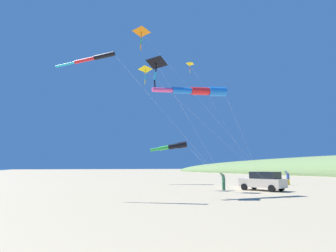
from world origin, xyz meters
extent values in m
plane|color=tan|center=(0.00, 0.00, 0.00)|extent=(600.00, 600.00, 0.00)
cube|color=beige|center=(-2.51, -4.56, 0.75)|extent=(3.00, 4.65, 0.84)
cube|color=black|center=(-2.41, -4.89, 1.51)|extent=(2.30, 2.94, 0.68)
cylinder|color=black|center=(-3.81, -3.43, 0.33)|extent=(0.40, 0.70, 0.66)
cylinder|color=black|center=(-2.04, -2.90, 0.33)|extent=(0.40, 0.70, 0.66)
cylinder|color=black|center=(-2.98, -6.23, 0.33)|extent=(0.40, 0.70, 0.66)
cylinder|color=black|center=(-1.20, -5.70, 0.33)|extent=(0.40, 0.70, 0.66)
cube|color=#EF4C93|center=(-0.20, -3.67, 0.18)|extent=(0.60, 0.40, 0.36)
cube|color=white|center=(-0.20, -3.67, 0.39)|extent=(0.62, 0.42, 0.06)
cube|color=gold|center=(6.69, 0.39, 0.39)|extent=(0.34, 0.24, 0.78)
cylinder|color=#335199|center=(6.69, 0.39, 1.10)|extent=(0.45, 0.45, 0.65)
sphere|color=beige|center=(6.69, 0.39, 1.55)|extent=(0.24, 0.24, 0.24)
cylinder|color=#335199|center=(6.49, 0.29, 1.59)|extent=(0.40, 0.21, 0.49)
cylinder|color=#335199|center=(6.59, 0.59, 1.59)|extent=(0.40, 0.21, 0.49)
cube|color=#3D7F51|center=(-5.65, -2.48, 0.37)|extent=(0.31, 0.20, 0.75)
cylinder|color=#3D7F51|center=(-5.65, -2.48, 1.06)|extent=(0.40, 0.40, 0.62)
sphere|color=brown|center=(-5.65, -2.48, 1.48)|extent=(0.23, 0.23, 0.23)
cylinder|color=#3D7F51|center=(-5.83, -2.60, 1.52)|extent=(0.39, 0.16, 0.47)
cylinder|color=#3D7F51|center=(-5.77, -2.30, 1.52)|extent=(0.39, 0.16, 0.47)
pyramid|color=orange|center=(-12.96, 2.38, 17.70)|extent=(1.76, 1.32, 0.72)
cylinder|color=black|center=(-12.97, 2.33, 17.63)|extent=(0.33, 1.16, 0.79)
cylinder|color=orange|center=(-12.98, 2.31, 17.20)|extent=(0.16, 0.19, 0.71)
cylinder|color=green|center=(-13.02, 2.31, 16.49)|extent=(0.21, 0.21, 0.72)
cylinder|color=orange|center=(-13.04, 2.35, 15.79)|extent=(0.18, 0.18, 0.71)
cylinder|color=white|center=(-7.07, -1.42, 8.79)|extent=(11.81, 7.51, 17.57)
cylinder|color=black|center=(-18.63, -5.04, 10.96)|extent=(1.60, 1.26, 0.61)
cylinder|color=red|center=(-19.98, -4.11, 10.70)|extent=(1.53, 1.17, 0.52)
cylinder|color=#1EB7C6|center=(-21.33, -3.18, 10.44)|extent=(1.46, 1.08, 0.42)
cylinder|color=white|center=(-11.68, -4.40, 5.50)|extent=(12.56, 2.21, 11.00)
cylinder|color=blue|center=(-8.35, -5.49, 9.17)|extent=(1.89, 0.89, 0.99)
cylinder|color=red|center=(-10.15, -5.44, 9.01)|extent=(1.88, 0.73, 0.83)
cylinder|color=blue|center=(-11.95, -5.39, 8.86)|extent=(1.86, 0.58, 0.68)
cylinder|color=#EF4C93|center=(-13.75, -5.34, 8.71)|extent=(1.84, 0.43, 0.53)
cylinder|color=white|center=(-3.27, -3.43, 4.52)|extent=(8.36, 4.18, 9.04)
pyramid|color=yellow|center=(-5.12, 4.90, 16.05)|extent=(0.93, 0.61, 0.30)
cylinder|color=black|center=(-5.12, 4.89, 15.99)|extent=(0.03, 0.80, 0.29)
cylinder|color=yellow|center=(-5.13, 4.90, 15.74)|extent=(0.11, 0.12, 0.42)
cylinder|color=red|center=(-5.13, 4.91, 15.33)|extent=(0.10, 0.10, 0.42)
cylinder|color=yellow|center=(-5.13, 4.88, 14.91)|extent=(0.07, 0.11, 0.42)
cylinder|color=white|center=(-2.44, 1.64, 7.98)|extent=(5.38, 6.50, 15.96)
cylinder|color=black|center=(-4.60, 8.27, 5.38)|extent=(1.65, 1.42, 1.05)
cylinder|color=black|center=(-5.72, 8.86, 5.17)|extent=(1.55, 1.27, 0.90)
cylinder|color=green|center=(-6.85, 9.45, 4.96)|extent=(1.46, 1.12, 0.74)
cylinder|color=green|center=(-7.98, 10.05, 4.75)|extent=(1.36, 0.96, 0.59)
cylinder|color=white|center=(-3.47, 4.19, 2.63)|extent=(1.13, 7.56, 5.27)
pyramid|color=black|center=(-13.96, -4.46, 11.40)|extent=(1.72, 1.14, 0.79)
cylinder|color=black|center=(-13.96, -4.52, 11.32)|extent=(0.16, 1.18, 0.89)
cylinder|color=black|center=(-13.99, -4.52, 10.88)|extent=(0.20, 0.13, 0.74)
cylinder|color=#1EB7C6|center=(-14.08, -4.49, 10.15)|extent=(0.24, 0.24, 0.75)
cylinder|color=black|center=(-14.09, -4.46, 9.42)|extent=(0.20, 0.16, 0.74)
cylinder|color=white|center=(-8.46, -2.10, 5.63)|extent=(11.00, 4.85, 11.27)
pyramid|color=yellow|center=(-12.12, 3.17, 13.62)|extent=(1.47, 1.30, 0.54)
cylinder|color=black|center=(-12.14, 3.14, 13.55)|extent=(0.52, 0.86, 0.59)
cylinder|color=yellow|center=(-12.15, 3.17, 13.21)|extent=(0.13, 0.17, 0.57)
cylinder|color=#1EB7C6|center=(-12.12, 3.22, 12.65)|extent=(0.19, 0.18, 0.57)
cylinder|color=yellow|center=(-12.11, 3.26, 12.09)|extent=(0.16, 0.15, 0.57)
cylinder|color=white|center=(-7.19, -1.56, 6.75)|extent=(9.91, 9.41, 13.51)
camera|label=1|loc=(-22.98, -25.88, 2.30)|focal=29.64mm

